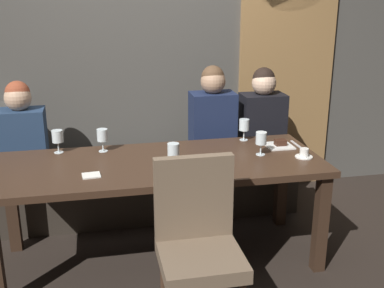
{
  "coord_description": "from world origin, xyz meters",
  "views": [
    {
      "loc": [
        -0.39,
        -2.98,
        1.84
      ],
      "look_at": [
        0.23,
        0.03,
        0.84
      ],
      "focal_mm": 44.69,
      "sensor_mm": 36.0,
      "label": 1
    }
  ],
  "objects_px": {
    "diner_redhead": "(22,131)",
    "dessert_plate": "(279,145)",
    "diner_far_end": "(262,117)",
    "dining_table": "(160,174)",
    "banquette_bench": "(149,191)",
    "fork_on_table": "(296,144)",
    "wine_glass_end_left": "(57,137)",
    "chair_near_side": "(198,236)",
    "diner_bearded": "(213,118)",
    "espresso_cup": "(304,154)",
    "wine_glass_far_right": "(173,151)",
    "wine_glass_end_right": "(102,136)",
    "wine_glass_far_left": "(261,139)",
    "wine_glass_near_left": "(244,126)"
  },
  "relations": [
    {
      "from": "dessert_plate",
      "to": "diner_bearded",
      "type": "bearing_deg",
      "value": 124.91
    },
    {
      "from": "dessert_plate",
      "to": "chair_near_side",
      "type": "bearing_deg",
      "value": -132.88
    },
    {
      "from": "dining_table",
      "to": "wine_glass_far_right",
      "type": "height_order",
      "value": "wine_glass_far_right"
    },
    {
      "from": "diner_redhead",
      "to": "fork_on_table",
      "type": "bearing_deg",
      "value": -15.85
    },
    {
      "from": "wine_glass_end_right",
      "to": "fork_on_table",
      "type": "height_order",
      "value": "wine_glass_end_right"
    },
    {
      "from": "diner_far_end",
      "to": "dessert_plate",
      "type": "height_order",
      "value": "diner_far_end"
    },
    {
      "from": "wine_glass_end_left",
      "to": "espresso_cup",
      "type": "distance_m",
      "value": 1.71
    },
    {
      "from": "chair_near_side",
      "to": "wine_glass_far_right",
      "type": "bearing_deg",
      "value": 93.14
    },
    {
      "from": "diner_bearded",
      "to": "dessert_plate",
      "type": "bearing_deg",
      "value": -55.09
    },
    {
      "from": "banquette_bench",
      "to": "fork_on_table",
      "type": "height_order",
      "value": "fork_on_table"
    },
    {
      "from": "banquette_bench",
      "to": "wine_glass_far_left",
      "type": "distance_m",
      "value": 1.18
    },
    {
      "from": "wine_glass_end_left",
      "to": "diner_bearded",
      "type": "bearing_deg",
      "value": 16.31
    },
    {
      "from": "wine_glass_far_left",
      "to": "espresso_cup",
      "type": "distance_m",
      "value": 0.31
    },
    {
      "from": "dining_table",
      "to": "wine_glass_end_right",
      "type": "relative_size",
      "value": 13.41
    },
    {
      "from": "diner_redhead",
      "to": "dessert_plate",
      "type": "xyz_separation_m",
      "value": [
        1.87,
        -0.59,
        -0.04
      ]
    },
    {
      "from": "diner_bearded",
      "to": "fork_on_table",
      "type": "height_order",
      "value": "diner_bearded"
    },
    {
      "from": "diner_far_end",
      "to": "wine_glass_end_left",
      "type": "xyz_separation_m",
      "value": [
        -1.64,
        -0.36,
        0.04
      ]
    },
    {
      "from": "dessert_plate",
      "to": "fork_on_table",
      "type": "xyz_separation_m",
      "value": [
        0.14,
        0.02,
        -0.01
      ]
    },
    {
      "from": "wine_glass_near_left",
      "to": "espresso_cup",
      "type": "xyz_separation_m",
      "value": [
        0.28,
        -0.46,
        -0.09
      ]
    },
    {
      "from": "wine_glass_end_right",
      "to": "chair_near_side",
      "type": "bearing_deg",
      "value": -65.18
    },
    {
      "from": "chair_near_side",
      "to": "espresso_cup",
      "type": "relative_size",
      "value": 8.17
    },
    {
      "from": "diner_redhead",
      "to": "espresso_cup",
      "type": "xyz_separation_m",
      "value": [
        1.95,
        -0.85,
        -0.03
      ]
    },
    {
      "from": "diner_far_end",
      "to": "wine_glass_far_right",
      "type": "distance_m",
      "value": 1.21
    },
    {
      "from": "banquette_bench",
      "to": "wine_glass_far_right",
      "type": "bearing_deg",
      "value": -84.87
    },
    {
      "from": "diner_bearded",
      "to": "wine_glass_far_left",
      "type": "relative_size",
      "value": 4.97
    },
    {
      "from": "wine_glass_end_left",
      "to": "wine_glass_far_right",
      "type": "distance_m",
      "value": 0.87
    },
    {
      "from": "dining_table",
      "to": "wine_glass_end_left",
      "type": "distance_m",
      "value": 0.77
    },
    {
      "from": "wine_glass_end_left",
      "to": "wine_glass_end_right",
      "type": "relative_size",
      "value": 1.0
    },
    {
      "from": "fork_on_table",
      "to": "diner_bearded",
      "type": "bearing_deg",
      "value": 134.43
    },
    {
      "from": "espresso_cup",
      "to": "dessert_plate",
      "type": "distance_m",
      "value": 0.27
    },
    {
      "from": "chair_near_side",
      "to": "wine_glass_end_left",
      "type": "distance_m",
      "value": 1.33
    },
    {
      "from": "wine_glass_far_right",
      "to": "banquette_bench",
      "type": "bearing_deg",
      "value": 95.13
    },
    {
      "from": "wine_glass_end_left",
      "to": "dessert_plate",
      "type": "relative_size",
      "value": 0.86
    },
    {
      "from": "wine_glass_end_right",
      "to": "dessert_plate",
      "type": "relative_size",
      "value": 0.86
    },
    {
      "from": "dining_table",
      "to": "wine_glass_end_left",
      "type": "xyz_separation_m",
      "value": [
        -0.67,
        0.32,
        0.2
      ]
    },
    {
      "from": "diner_far_end",
      "to": "wine_glass_near_left",
      "type": "relative_size",
      "value": 4.78
    },
    {
      "from": "diner_far_end",
      "to": "dining_table",
      "type": "bearing_deg",
      "value": -144.71
    },
    {
      "from": "wine_glass_end_left",
      "to": "wine_glass_end_right",
      "type": "xyz_separation_m",
      "value": [
        0.31,
        -0.03,
        -0.0
      ]
    },
    {
      "from": "diner_far_end",
      "to": "wine_glass_far_right",
      "type": "height_order",
      "value": "diner_far_end"
    },
    {
      "from": "chair_near_side",
      "to": "diner_bearded",
      "type": "bearing_deg",
      "value": 72.94
    },
    {
      "from": "wine_glass_far_left",
      "to": "diner_redhead",
      "type": "bearing_deg",
      "value": 156.27
    },
    {
      "from": "espresso_cup",
      "to": "wine_glass_end_left",
      "type": "bearing_deg",
      "value": 165.0
    },
    {
      "from": "diner_bearded",
      "to": "dessert_plate",
      "type": "xyz_separation_m",
      "value": [
        0.37,
        -0.53,
        -0.08
      ]
    },
    {
      "from": "dining_table",
      "to": "fork_on_table",
      "type": "height_order",
      "value": "fork_on_table"
    },
    {
      "from": "chair_near_side",
      "to": "diner_far_end",
      "type": "relative_size",
      "value": 1.25
    },
    {
      "from": "diner_redhead",
      "to": "fork_on_table",
      "type": "height_order",
      "value": "diner_redhead"
    },
    {
      "from": "wine_glass_far_left",
      "to": "wine_glass_near_left",
      "type": "xyz_separation_m",
      "value": [
        -0.01,
        0.35,
        -0.0
      ]
    },
    {
      "from": "wine_glass_far_left",
      "to": "dessert_plate",
      "type": "relative_size",
      "value": 0.86
    },
    {
      "from": "wine_glass_near_left",
      "to": "espresso_cup",
      "type": "relative_size",
      "value": 1.37
    },
    {
      "from": "diner_redhead",
      "to": "fork_on_table",
      "type": "relative_size",
      "value": 4.34
    }
  ]
}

